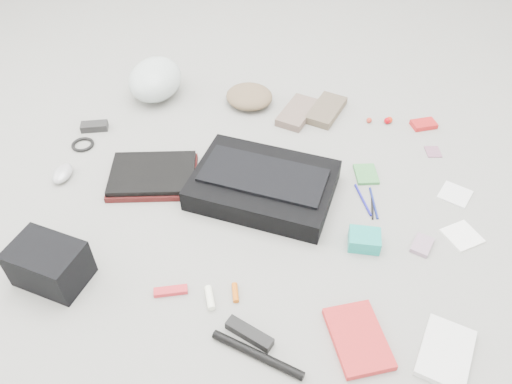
# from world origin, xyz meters

# --- Properties ---
(ground_plane) EXTENTS (4.00, 4.00, 0.00)m
(ground_plane) POSITION_xyz_m (0.00, 0.00, 0.00)
(ground_plane) COLOR gray
(messenger_bag) EXTENTS (0.54, 0.43, 0.08)m
(messenger_bag) POSITION_xyz_m (0.02, 0.05, 0.04)
(messenger_bag) COLOR black
(messenger_bag) RESTS_ON ground_plane
(bag_flap) EXTENTS (0.46, 0.27, 0.01)m
(bag_flap) POSITION_xyz_m (0.02, 0.05, 0.09)
(bag_flap) COLOR black
(bag_flap) RESTS_ON messenger_bag
(laptop_sleeve) EXTENTS (0.36, 0.30, 0.02)m
(laptop_sleeve) POSITION_xyz_m (-0.40, 0.06, 0.01)
(laptop_sleeve) COLOR #451212
(laptop_sleeve) RESTS_ON ground_plane
(laptop) EXTENTS (0.35, 0.28, 0.02)m
(laptop) POSITION_xyz_m (-0.40, 0.06, 0.03)
(laptop) COLOR black
(laptop) RESTS_ON laptop_sleeve
(bike_helmet) EXTENTS (0.25, 0.30, 0.17)m
(bike_helmet) POSITION_xyz_m (-0.55, 0.60, 0.08)
(bike_helmet) COLOR silver
(bike_helmet) RESTS_ON ground_plane
(beanie) EXTENTS (0.26, 0.26, 0.07)m
(beanie) POSITION_xyz_m (-0.13, 0.60, 0.04)
(beanie) COLOR brown
(beanie) RESTS_ON ground_plane
(mitten_left) EXTENTS (0.18, 0.25, 0.03)m
(mitten_left) POSITION_xyz_m (0.09, 0.55, 0.02)
(mitten_left) COLOR #705B50
(mitten_left) RESTS_ON ground_plane
(mitten_right) EXTENTS (0.18, 0.25, 0.03)m
(mitten_right) POSITION_xyz_m (0.21, 0.58, 0.02)
(mitten_right) COLOR brown
(mitten_right) RESTS_ON ground_plane
(power_brick) EXTENTS (0.12, 0.08, 0.03)m
(power_brick) POSITION_xyz_m (-0.74, 0.31, 0.01)
(power_brick) COLOR black
(power_brick) RESTS_ON ground_plane
(cable_coil) EXTENTS (0.11, 0.11, 0.01)m
(cable_coil) POSITION_xyz_m (-0.74, 0.20, 0.01)
(cable_coil) COLOR black
(cable_coil) RESTS_ON ground_plane
(mouse) EXTENTS (0.07, 0.11, 0.04)m
(mouse) POSITION_xyz_m (-0.74, 0.01, 0.02)
(mouse) COLOR #A3A3A6
(mouse) RESTS_ON ground_plane
(camera_bag) EXTENTS (0.24, 0.19, 0.14)m
(camera_bag) POSITION_xyz_m (-0.56, -0.43, 0.07)
(camera_bag) COLOR black
(camera_bag) RESTS_ON ground_plane
(multitool) EXTENTS (0.11, 0.06, 0.02)m
(multitool) POSITION_xyz_m (-0.19, -0.42, 0.01)
(multitool) COLOR red
(multitool) RESTS_ON ground_plane
(toiletry_tube_white) EXTENTS (0.05, 0.08, 0.02)m
(toiletry_tube_white) POSITION_xyz_m (-0.07, -0.43, 0.01)
(toiletry_tube_white) COLOR white
(toiletry_tube_white) RESTS_ON ground_plane
(toiletry_tube_orange) EXTENTS (0.03, 0.07, 0.02)m
(toiletry_tube_orange) POSITION_xyz_m (0.00, -0.40, 0.01)
(toiletry_tube_orange) COLOR #CE5B0F
(toiletry_tube_orange) RESTS_ON ground_plane
(u_lock) EXTENTS (0.15, 0.09, 0.03)m
(u_lock) POSITION_xyz_m (0.07, -0.53, 0.01)
(u_lock) COLOR black
(u_lock) RESTS_ON ground_plane
(bike_pump) EXTENTS (0.27, 0.11, 0.03)m
(bike_pump) POSITION_xyz_m (0.10, -0.59, 0.01)
(bike_pump) COLOR black
(bike_pump) RESTS_ON ground_plane
(book_red) EXTENTS (0.21, 0.25, 0.02)m
(book_red) POSITION_xyz_m (0.37, -0.49, 0.01)
(book_red) COLOR red
(book_red) RESTS_ON ground_plane
(book_white) EXTENTS (0.18, 0.23, 0.02)m
(book_white) POSITION_xyz_m (0.61, -0.50, 0.01)
(book_white) COLOR silver
(book_white) RESTS_ON ground_plane
(notepad) EXTENTS (0.10, 0.12, 0.01)m
(notepad) POSITION_xyz_m (0.39, 0.21, 0.01)
(notepad) COLOR #3B8240
(notepad) RESTS_ON ground_plane
(pen_blue) EXTENTS (0.07, 0.15, 0.01)m
(pen_blue) POSITION_xyz_m (0.38, 0.07, 0.00)
(pen_blue) COLOR #191890
(pen_blue) RESTS_ON ground_plane
(pen_black) EXTENTS (0.01, 0.12, 0.01)m
(pen_black) POSITION_xyz_m (0.41, 0.04, 0.00)
(pen_black) COLOR black
(pen_black) RESTS_ON ground_plane
(pen_navy) EXTENTS (0.03, 0.15, 0.01)m
(pen_navy) POSITION_xyz_m (0.42, 0.06, 0.00)
(pen_navy) COLOR navy
(pen_navy) RESTS_ON ground_plane
(accordion_wallet) EXTENTS (0.10, 0.08, 0.05)m
(accordion_wallet) POSITION_xyz_m (0.38, -0.14, 0.03)
(accordion_wallet) COLOR teal
(accordion_wallet) RESTS_ON ground_plane
(card_deck) EXTENTS (0.08, 0.10, 0.02)m
(card_deck) POSITION_xyz_m (0.57, -0.12, 0.01)
(card_deck) COLOR #A17F96
(card_deck) RESTS_ON ground_plane
(napkin_top) EXTENTS (0.14, 0.14, 0.01)m
(napkin_top) POSITION_xyz_m (0.71, 0.15, 0.00)
(napkin_top) COLOR silver
(napkin_top) RESTS_ON ground_plane
(napkin_bottom) EXTENTS (0.15, 0.15, 0.01)m
(napkin_bottom) POSITION_xyz_m (0.71, -0.05, 0.00)
(napkin_bottom) COLOR white
(napkin_bottom) RESTS_ON ground_plane
(lollipop_a) EXTENTS (0.03, 0.03, 0.02)m
(lollipop_a) POSITION_xyz_m (0.40, 0.55, 0.01)
(lollipop_a) COLOR #AA2E1F
(lollipop_a) RESTS_ON ground_plane
(lollipop_b) EXTENTS (0.03, 0.03, 0.03)m
(lollipop_b) POSITION_xyz_m (0.47, 0.55, 0.01)
(lollipop_b) COLOR #AF020B
(lollipop_b) RESTS_ON ground_plane
(lollipop_c) EXTENTS (0.03, 0.03, 0.03)m
(lollipop_c) POSITION_xyz_m (0.48, 0.56, 0.01)
(lollipop_c) COLOR red
(lollipop_c) RESTS_ON ground_plane
(altoids_tin) EXTENTS (0.12, 0.10, 0.02)m
(altoids_tin) POSITION_xyz_m (0.63, 0.55, 0.01)
(altoids_tin) COLOR red
(altoids_tin) RESTS_ON ground_plane
(stamp_sheet) EXTENTS (0.07, 0.08, 0.00)m
(stamp_sheet) POSITION_xyz_m (0.65, 0.39, 0.00)
(stamp_sheet) COLOR #905A74
(stamp_sheet) RESTS_ON ground_plane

